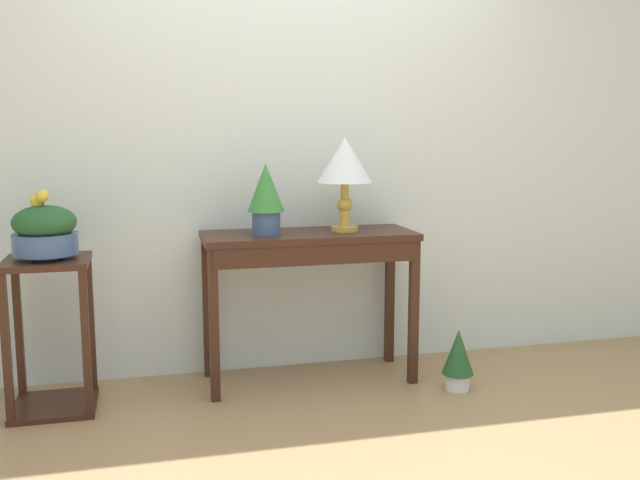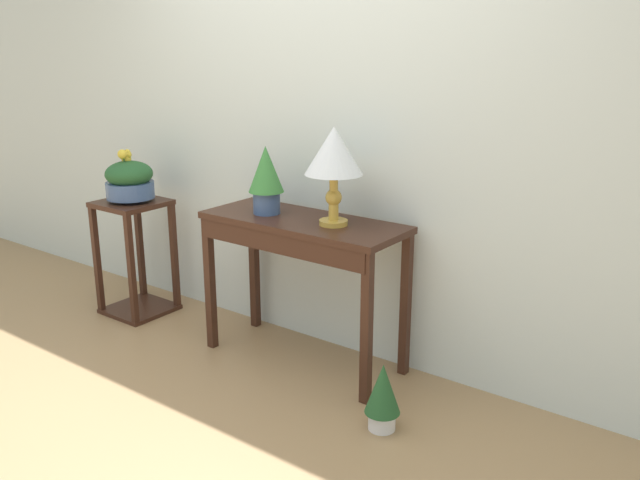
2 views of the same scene
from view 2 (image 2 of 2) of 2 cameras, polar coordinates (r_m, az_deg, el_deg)
ground_plane at (r=3.14m, az=-14.69°, el=-16.42°), size 12.00×12.00×0.01m
back_wall_with_art at (r=3.63m, az=0.60°, el=12.22°), size 9.00×0.10×2.80m
console_table at (r=3.46m, az=-1.68°, el=-0.21°), size 1.10×0.43×0.80m
table_lamp at (r=3.26m, az=1.19°, el=7.27°), size 0.29×0.29×0.49m
potted_plant_on_console at (r=3.52m, az=-4.62°, el=5.41°), size 0.19×0.19×0.36m
pedestal_stand_left at (r=4.38m, az=-15.41°, el=-1.44°), size 0.38×0.38×0.73m
planter_bowl_wide at (r=4.26m, az=-15.93°, el=4.96°), size 0.29×0.29×0.32m
potted_plant_floor at (r=3.05m, az=5.36°, el=-12.96°), size 0.16×0.16×0.32m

